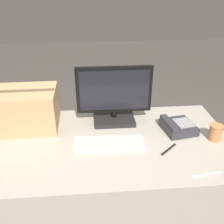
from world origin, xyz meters
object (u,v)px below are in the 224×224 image
Objects in this scene: desk_phone at (178,127)px; spoon at (201,175)px; pen_marker at (169,149)px; keyboard at (109,143)px; paper_cup_right at (216,132)px; monitor at (114,98)px; cardboard_box at (27,109)px.

desk_phone is 1.41× the size of spoon.
desk_phone is 0.25m from pen_marker.
desk_phone is at bearing -100.84° from spoon.
paper_cup_right is (0.69, 0.00, 0.04)m from keyboard.
spoon is 0.26m from pen_marker.
paper_cup_right reaches higher than spoon.
monitor is 0.61m from cardboard_box.
desk_phone is 2.07× the size of pen_marker.
cardboard_box is (-0.55, 0.28, 0.12)m from keyboard.
cardboard_box is at bearing -40.20° from spoon.
spoon is (0.47, -0.33, -0.01)m from keyboard.
pen_marker is at bearing -22.20° from cardboard_box.
spoon is at bearing -30.97° from cardboard_box.
paper_cup_right is 0.40m from spoon.
paper_cup_right is (0.21, -0.13, 0.02)m from desk_phone.
paper_cup_right is at bearing -12.79° from cardboard_box.
cardboard_box is (-1.03, 0.15, 0.10)m from desk_phone.
desk_phone is 0.46m from spoon.
monitor is 2.16× the size of desk_phone.
keyboard is at bearing -44.30° from spoon.
desk_phone is (0.42, -0.18, -0.15)m from monitor.
paper_cup_right is 0.34m from pen_marker.
desk_phone is at bearing 16.60° from keyboard.
paper_cup_right is 0.90× the size of pen_marker.
spoon is 0.41× the size of cardboard_box.
cardboard_box is (-1.23, 0.28, 0.08)m from paper_cup_right.
paper_cup_right is at bearing 153.61° from pen_marker.
spoon is 1.47× the size of pen_marker.
paper_cup_right is at bearing -26.41° from monitor.
cardboard_box reaches higher than desk_phone.
keyboard is at bearing -55.56° from pen_marker.
cardboard_box is 0.99m from pen_marker.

